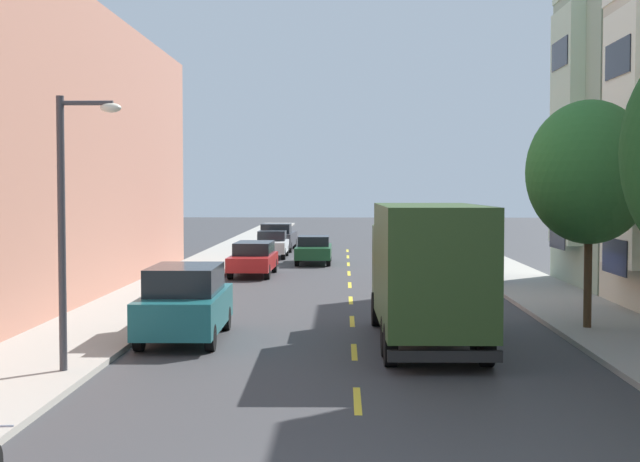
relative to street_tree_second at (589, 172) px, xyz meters
The scene contains 14 objects.
ground_plane 16.76m from the street_tree_second, 113.29° to the left, with size 160.00×160.00×0.00m, color #38383A.
sidewalk_left 19.14m from the street_tree_second, 136.38° to the left, with size 3.20×120.00×0.14m, color #A39E93.
sidewalk_right 13.58m from the street_tree_second, 86.89° to the left, with size 3.20×120.00×0.14m, color #A39E93.
lane_centerline_dashes 12.15m from the street_tree_second, 124.34° to the left, with size 0.14×47.20×0.01m.
street_tree_second is the anchor object (origin of this frame).
street_lamp 13.82m from the street_tree_second, 153.35° to the right, with size 1.35×0.28×5.70m.
delivery_box_truck 5.66m from the street_tree_second, 153.42° to the right, with size 2.51×8.03×3.54m.
parked_wagon_orange 38.06m from the street_tree_second, 93.26° to the left, with size 1.86×4.72×1.50m.
parked_pickup_charcoal 33.67m from the street_tree_second, 108.73° to the left, with size 2.14×5.35×1.73m.
parked_wagon_red 19.35m from the street_tree_second, 124.23° to the left, with size 1.91×4.74×1.50m.
parked_suv_teal 11.38m from the street_tree_second, behind, with size 2.02×4.83×1.93m.
parked_suv_navy 13.47m from the street_tree_second, 99.07° to the left, with size 1.98×4.81×1.93m.
parked_hatchback_white 28.48m from the street_tree_second, 112.25° to the left, with size 1.74×4.00×1.50m.
moving_forest_sedan 23.94m from the street_tree_second, 110.27° to the left, with size 1.80×4.50×1.43m.
Camera 1 is at (-0.27, -9.70, 3.95)m, focal length 51.05 mm.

